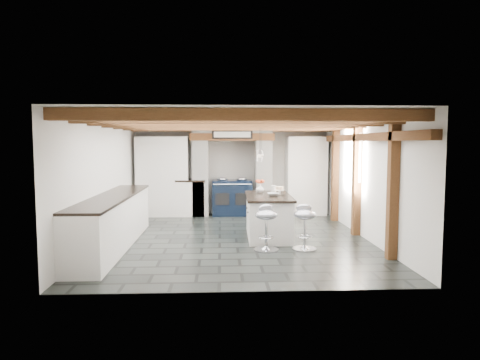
{
  "coord_description": "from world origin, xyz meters",
  "views": [
    {
      "loc": [
        -0.29,
        -8.16,
        1.85
      ],
      "look_at": [
        0.1,
        0.4,
        1.1
      ],
      "focal_mm": 32.0,
      "sensor_mm": 36.0,
      "label": 1
    }
  ],
  "objects_px": {
    "range_cooker": "(232,197)",
    "bar_stool_far": "(266,222)",
    "kitchen_island": "(268,216)",
    "bar_stool_near": "(305,222)"
  },
  "relations": [
    {
      "from": "kitchen_island",
      "to": "bar_stool_near",
      "type": "xyz_separation_m",
      "value": [
        0.51,
        -1.05,
        0.07
      ]
    },
    {
      "from": "range_cooker",
      "to": "bar_stool_near",
      "type": "bearing_deg",
      "value": -72.29
    },
    {
      "from": "range_cooker",
      "to": "kitchen_island",
      "type": "bearing_deg",
      "value": -75.99
    },
    {
      "from": "kitchen_island",
      "to": "bar_stool_far",
      "type": "xyz_separation_m",
      "value": [
        -0.16,
        -1.08,
        0.07
      ]
    },
    {
      "from": "kitchen_island",
      "to": "bar_stool_far",
      "type": "relative_size",
      "value": 2.12
    },
    {
      "from": "range_cooker",
      "to": "bar_stool_far",
      "type": "xyz_separation_m",
      "value": [
        0.48,
        -3.65,
        0.03
      ]
    },
    {
      "from": "range_cooker",
      "to": "bar_stool_far",
      "type": "distance_m",
      "value": 3.68
    },
    {
      "from": "kitchen_island",
      "to": "bar_stool_far",
      "type": "distance_m",
      "value": 1.09
    },
    {
      "from": "bar_stool_near",
      "to": "bar_stool_far",
      "type": "distance_m",
      "value": 0.67
    },
    {
      "from": "range_cooker",
      "to": "bar_stool_far",
      "type": "relative_size",
      "value": 1.26
    }
  ]
}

